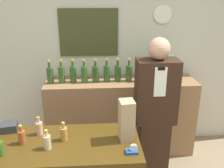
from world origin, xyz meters
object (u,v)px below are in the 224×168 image
object	(u,v)px
shopkeeper	(155,116)
potted_plant	(169,66)
paper_bag	(127,120)
tape_dispenser	(132,150)

from	to	relation	value
shopkeeper	potted_plant	distance (m)	0.76
paper_bag	tape_dispenser	distance (m)	0.24
tape_dispenser	potted_plant	bearing A→B (deg)	64.99
potted_plant	tape_dispenser	bearing A→B (deg)	-115.01
shopkeeper	potted_plant	world-z (taller)	shopkeeper
paper_bag	shopkeeper	bearing A→B (deg)	58.49
shopkeeper	potted_plant	size ratio (longest dim) A/B	4.82
potted_plant	paper_bag	xyz separation A→B (m)	(-0.68, -1.22, -0.07)
potted_plant	paper_bag	world-z (taller)	potted_plant
tape_dispenser	paper_bag	bearing A→B (deg)	97.35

